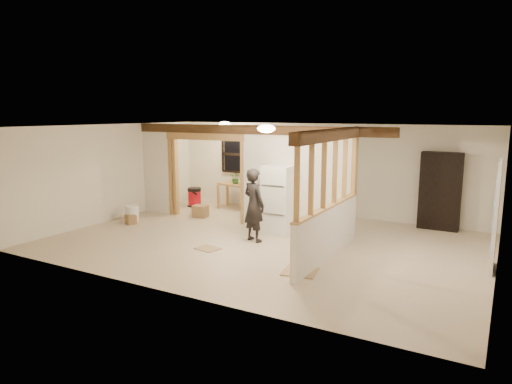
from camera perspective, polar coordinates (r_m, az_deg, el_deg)
The scene contains 30 objects.
floor at distance 10.05m, azimuth 1.06°, elevation -6.26°, with size 9.00×6.50×0.01m, color #BFAC8E.
ceiling at distance 9.65m, azimuth 1.11°, elevation 8.17°, with size 9.00×6.50×0.01m, color white.
wall_back at distance 12.70m, azimuth 8.02°, elevation 2.83°, with size 9.00×0.01×2.50m, color white.
wall_front at distance 7.12m, azimuth -11.36°, elevation -2.78°, with size 9.00×0.01×2.50m, color white.
wall_left at distance 12.52m, azimuth -17.42°, elevation 2.37°, with size 0.01×6.50×2.50m, color white.
wall_right at distance 8.65m, azimuth 28.40°, elevation -1.56°, with size 0.01×6.50×2.50m, color white.
partition_left_stub at distance 13.06m, azimuth -12.24°, elevation 2.89°, with size 0.90×0.12×2.50m, color silver.
partition_center at distance 10.75m, azimuth 5.04°, elevation 1.62°, with size 2.80×0.12×2.50m, color silver.
doorway_frame at distance 12.06m, azimuth -6.31°, elevation 1.77°, with size 2.46×0.14×2.20m, color #B3874B.
header_beam_back at distance 11.19m, azimuth -0.53°, elevation 7.79°, with size 7.00×0.18×0.22m, color #4A3019.
header_beam_right at distance 8.64m, azimuth 9.30°, elevation 7.05°, with size 0.18×3.30×0.22m, color #4A3019.
pony_wall at distance 8.93m, azimuth 8.97°, elevation -5.09°, with size 0.12×3.20×1.00m, color silver.
stud_partition at distance 8.70m, azimuth 9.17°, elevation 2.31°, with size 0.14×3.20×1.32m, color #B3874B.
window_back at distance 13.75m, azimuth -2.25°, elevation 4.71°, with size 1.12×0.10×1.10m, color black.
french_door at distance 9.09m, azimuth 27.82°, elevation -2.62°, with size 0.12×0.86×2.00m, color white.
ceiling_dome_main at distance 9.07m, azimuth 1.29°, elevation 7.94°, with size 0.36×0.36×0.16m, color #FFEABF.
ceiling_dome_util at distance 12.91m, azimuth -3.93°, elevation 8.49°, with size 0.32×0.32×0.14m, color #FFEABF.
hanging_bulb at distance 12.06m, azimuth -3.74°, elevation 6.97°, with size 0.07×0.07×0.07m, color #FFD88C.
refrigerator at distance 10.60m, azimuth 2.88°, elevation -0.96°, with size 0.66×0.64×1.59m, color silver.
woman at distance 9.92m, azimuth -0.26°, elevation -1.64°, with size 0.59×0.39×1.61m, color #272222.
work_table at distance 13.36m, azimuth -2.21°, elevation -0.54°, with size 1.19×0.59×0.75m, color #B3874B.
potted_plant at distance 13.25m, azimuth -2.56°, elevation 1.77°, with size 0.31×0.27×0.35m, color #3C7936.
shop_vac at distance 13.82m, azimuth -7.70°, elevation -0.63°, with size 0.44×0.44×0.58m, color #A50A15.
bookshelf at distance 11.77m, azimuth 22.02°, elevation 0.10°, with size 0.94×0.31×1.87m, color black.
bucket at distance 12.21m, azimuth -15.22°, elevation -2.65°, with size 0.34×0.34×0.43m, color white.
box_util_a at distance 12.44m, azimuth -6.94°, elevation -2.39°, with size 0.37×0.32×0.32m, color olive.
box_util_b at distance 12.69m, azimuth -7.11°, elevation -2.25°, with size 0.29×0.29×0.27m, color olive.
box_front at distance 12.03m, azimuth -15.38°, elevation -3.32°, with size 0.28×0.23×0.23m, color olive.
floor_panel_near at distance 8.24m, azimuth 5.53°, elevation -9.86°, with size 0.59×0.59×0.02m, color tan.
floor_panel_far at distance 9.58m, azimuth -6.04°, elevation -7.03°, with size 0.47×0.38×0.02m, color tan.
Camera 1 is at (4.55, -8.51, 2.78)m, focal length 32.00 mm.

